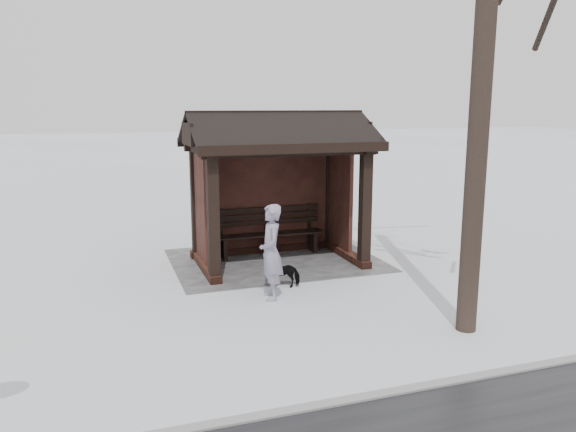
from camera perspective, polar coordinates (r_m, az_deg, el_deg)
The scene contains 6 objects.
ground at distance 11.58m, azimuth -1.01°, elevation -4.79°, with size 120.00×120.00×0.00m, color white.
kerb at distance 6.90m, azimuth 13.72°, elevation -16.55°, with size 120.00×0.15×0.06m, color gray.
trampled_patch at distance 11.76m, azimuth -1.31°, elevation -4.50°, with size 4.20×3.20×0.02m, color gray.
bus_shelter at distance 11.33m, azimuth -1.30°, elevation 6.01°, with size 3.60×2.40×3.09m.
pedestrian at distance 9.29m, azimuth -1.74°, elevation -3.69°, with size 0.58×0.38×1.60m, color gray.
dog at distance 10.08m, azimuth -0.52°, elevation -5.69°, with size 0.28×0.61×0.52m, color black.
Camera 1 is at (3.39, 10.60, 3.18)m, focal length 35.00 mm.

